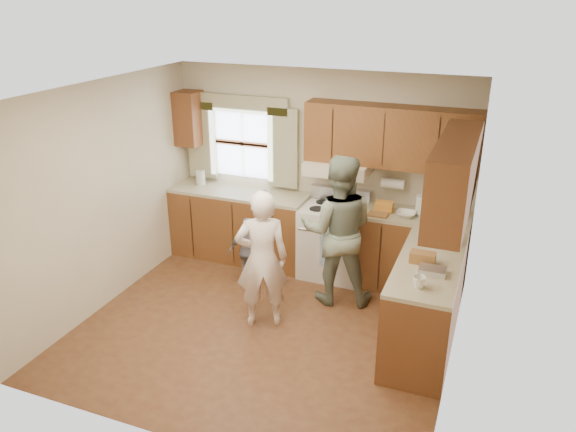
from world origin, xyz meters
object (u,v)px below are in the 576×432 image
at_px(woman_right, 338,230).
at_px(child, 249,251).
at_px(stove, 333,240).
at_px(woman_left, 262,259).

xyz_separation_m(woman_right, child, (-1.11, -0.00, -0.45)).
relative_size(stove, child, 1.26).
distance_m(woman_left, woman_right, 0.97).
bearing_deg(stove, woman_left, -105.11).
distance_m(stove, woman_left, 1.43).
bearing_deg(woman_right, stove, -84.02).
height_order(woman_right, child, woman_right).
bearing_deg(woman_left, woman_right, -152.54).
bearing_deg(woman_left, stove, -130.37).
bearing_deg(woman_left, child, -81.27).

